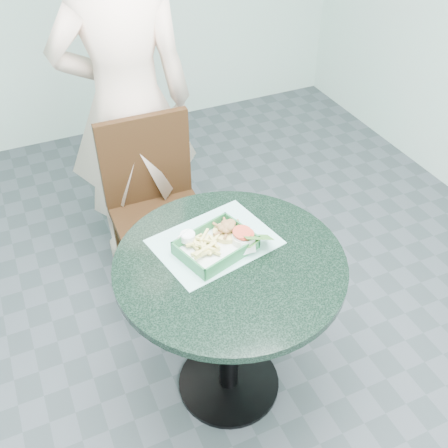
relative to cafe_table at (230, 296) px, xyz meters
name	(u,v)px	position (x,y,z in m)	size (l,w,h in m)	color
floor	(229,383)	(0.00, 0.00, -0.58)	(4.00, 5.00, 0.02)	#303335
cafe_table	(230,296)	(0.00, 0.00, 0.00)	(0.85, 0.85, 0.75)	black
dining_chair	(156,199)	(-0.05, 0.76, -0.05)	(0.45, 0.45, 0.93)	#3E2A18
diner_person	(123,70)	(-0.06, 1.05, 0.51)	(0.79, 0.52, 2.18)	beige
placemat	(215,246)	(-0.01, 0.11, 0.17)	(0.43, 0.32, 0.00)	#8DC5C0
food_basket	(216,252)	(-0.03, 0.07, 0.19)	(0.26, 0.19, 0.05)	#246A3A
crab_sandwich	(232,235)	(0.05, 0.09, 0.22)	(0.11, 0.11, 0.07)	tan
fries_pile	(204,246)	(-0.06, 0.09, 0.21)	(0.11, 0.12, 0.04)	#DBCC6D
sauce_ramekin	(192,235)	(-0.09, 0.15, 0.22)	(0.06, 0.06, 0.03)	white
garnish_cup	(248,247)	(0.08, 0.02, 0.21)	(0.13, 0.12, 0.05)	white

